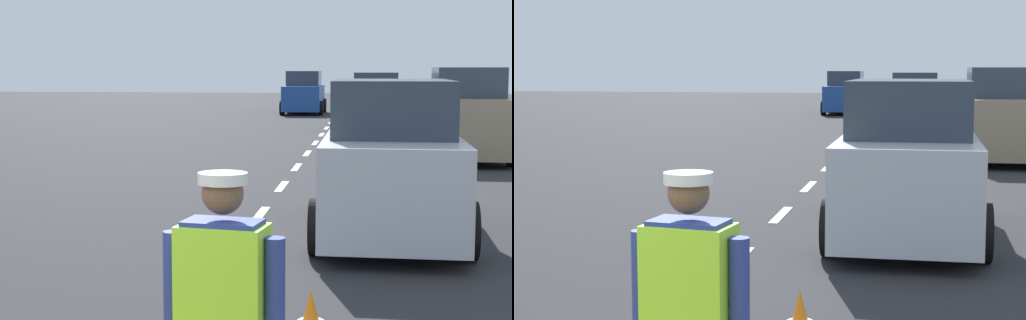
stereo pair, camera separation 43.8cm
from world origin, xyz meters
TOP-DOWN VIEW (x-y plane):
  - ground_plane at (0.00, 21.00)m, footprint 96.00×96.00m
  - lane_center_line at (0.00, 25.20)m, footprint 0.14×46.40m
  - road_worker at (0.91, 0.77)m, footprint 0.77×0.36m
  - car_outgoing_ahead at (1.90, 7.51)m, footprint 1.94×4.36m
  - car_outgoing_far at (1.76, 26.38)m, footprint 1.97×4.36m
  - car_oncoming_third at (-1.63, 36.23)m, footprint 2.02×4.18m
  - car_parked_far at (3.88, 16.84)m, footprint 1.99×4.29m

SIDE VIEW (x-z plane):
  - ground_plane at x=0.00m, z-range 0.00..0.00m
  - lane_center_line at x=0.00m, z-range 0.00..0.01m
  - road_worker at x=0.91m, z-range 0.10..1.77m
  - car_outgoing_far at x=1.76m, z-range -0.07..1.97m
  - car_outgoing_ahead at x=1.90m, z-range -0.07..1.98m
  - car_oncoming_third at x=-1.63m, z-range -0.07..1.98m
  - car_parked_far at x=3.88m, z-range -0.08..2.14m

